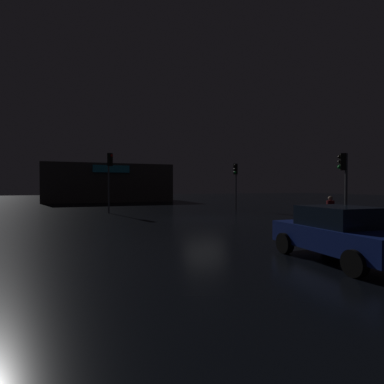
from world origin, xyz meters
TOP-DOWN VIEW (x-y plane):
  - ground_plane at (0.00, 0.00)m, footprint 120.00×120.00m
  - store_building at (-3.52, 26.50)m, footprint 16.10×10.12m
  - traffic_signal_main at (5.66, -5.29)m, footprint 0.42×0.42m
  - traffic_signal_opposite at (5.34, 5.73)m, footprint 0.42×0.42m
  - traffic_signal_cross_left at (-5.11, 6.23)m, footprint 0.41×0.43m
  - car_near at (-0.63, -11.02)m, footprint 2.06×3.91m
  - pedestrian at (3.49, -6.57)m, footprint 0.48×0.48m

SIDE VIEW (x-z plane):
  - ground_plane at x=0.00m, z-range 0.00..0.00m
  - car_near at x=-0.63m, z-range 0.02..1.49m
  - pedestrian at x=3.49m, z-range 0.12..1.71m
  - store_building at x=-3.52m, z-range 0.00..4.97m
  - traffic_signal_main at x=5.66m, z-range 0.86..4.62m
  - traffic_signal_opposite at x=5.34m, z-range 0.95..4.93m
  - traffic_signal_cross_left at x=-5.11m, z-range 1.12..5.66m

